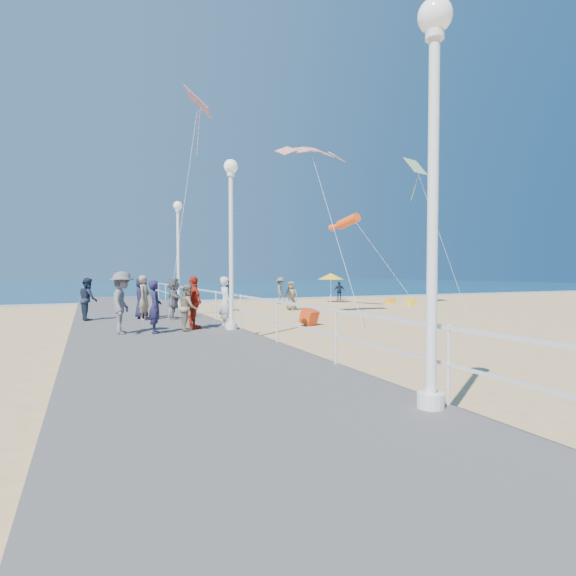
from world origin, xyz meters
name	(u,v)px	position (x,y,z in m)	size (l,w,h in m)	color
ground	(373,333)	(0.00, 0.00, 0.00)	(160.00, 160.00, 0.00)	#E8BA79
ocean	(149,285)	(0.00, 65.00, 0.01)	(160.00, 90.00, 0.05)	#0D3450
surf_line	(221,300)	(0.00, 20.50, 0.03)	(160.00, 1.20, 0.04)	silver
boardwalk	(162,340)	(-7.50, 0.00, 0.20)	(5.00, 44.00, 0.40)	#635E5A
railing	(241,302)	(-5.05, 0.00, 1.25)	(0.05, 42.00, 0.55)	white
lamp_post_near	(433,160)	(-5.35, -9.00, 3.66)	(0.44, 0.44, 5.32)	white
lamp_post_mid	(231,226)	(-5.35, 0.00, 3.66)	(0.44, 0.44, 5.32)	white
lamp_post_far	(178,243)	(-5.35, 9.00, 3.66)	(0.44, 0.44, 5.32)	white
woman_holding_toddler	(225,302)	(-5.40, 0.51, 1.23)	(0.60, 0.40, 1.66)	silver
toddler_held	(228,289)	(-5.25, 0.66, 1.66)	(0.40, 0.31, 0.81)	teal
spectator_0	(155,307)	(-7.68, 0.02, 1.18)	(0.57, 0.37, 1.56)	#1D1A3A
spectator_1	(188,307)	(-6.65, 0.27, 1.12)	(0.70, 0.54, 1.43)	gray
spectator_2	(122,303)	(-8.57, 0.30, 1.31)	(1.18, 0.68, 1.83)	slate
spectator_3	(194,302)	(-6.41, 0.62, 1.24)	(0.99, 0.41, 1.69)	red
spectator_4	(142,298)	(-7.58, 4.54, 1.21)	(0.79, 0.51, 1.61)	#181631
spectator_5	(174,298)	(-6.45, 3.99, 1.20)	(1.48, 0.47, 1.59)	#5D5D63
spectator_6	(144,298)	(-7.54, 3.91, 1.24)	(0.61, 0.40, 1.68)	gray
spectator_7	(88,299)	(-9.48, 4.83, 1.20)	(0.78, 0.60, 1.60)	#1A243A
beach_walker_a	(281,290)	(2.81, 15.08, 0.94)	(1.21, 0.70, 1.88)	#57575C
beach_walker_b	(339,291)	(8.60, 16.92, 0.74)	(0.87, 0.36, 1.48)	#182035
beach_walker_c	(291,296)	(1.31, 10.06, 0.84)	(0.82, 0.53, 1.68)	#7E6C57
box_kite	(309,318)	(-1.17, 2.85, 0.30)	(0.55, 0.55, 0.60)	red
beach_umbrella	(331,276)	(6.62, 14.77, 1.91)	(1.90, 1.90, 2.14)	white
beach_chair_left	(390,301)	(9.85, 12.07, 0.20)	(0.55, 0.55, 0.40)	yellow
beach_chair_right	(411,302)	(10.39, 10.46, 0.20)	(0.55, 0.55, 0.40)	yellow
kite_parafoil	(312,150)	(0.15, 5.18, 7.91)	(3.45, 0.90, 0.30)	red
kite_windsock	(348,221)	(5.12, 10.01, 5.32)	(0.56, 0.56, 2.71)	#FF5015
kite_diamond_multi	(416,166)	(9.60, 9.25, 8.92)	(1.38, 1.38, 0.02)	#1BBFE6
kite_diamond_redwhite	(198,102)	(-4.95, 6.13, 9.62)	(1.40, 1.40, 0.02)	red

